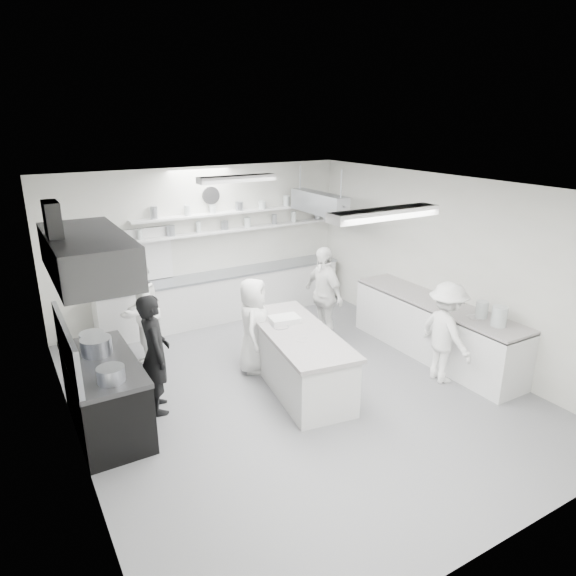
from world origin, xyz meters
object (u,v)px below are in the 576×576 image
cook_stove (155,354)px  cook_back (139,311)px  back_counter (225,296)px  stove (106,397)px  right_counter (434,330)px  prep_island (298,360)px

cook_stove → cook_back: size_ratio=0.97×
back_counter → cook_stove: bearing=-129.0°
stove → right_counter: right_counter is taller
stove → right_counter: bearing=-6.5°
right_counter → prep_island: (-2.53, 0.29, -0.05)m
right_counter → prep_island: 2.54m
stove → prep_island: 2.74m
stove → cook_back: size_ratio=1.03×
prep_island → cook_stove: bearing=177.3°
right_counter → prep_island: bearing=173.5°
right_counter → cook_back: (-4.32, 2.35, 0.40)m
back_counter → right_counter: bearing=-55.3°
prep_island → cook_back: size_ratio=1.32×
back_counter → cook_back: (-1.97, -1.05, 0.41)m
right_counter → cook_stove: size_ratio=1.95×
right_counter → cook_stove: cook_stove is taller
stove → back_counter: 4.03m
prep_island → cook_back: (-1.79, 2.06, 0.45)m
right_counter → prep_island: size_ratio=1.43×
stove → cook_stove: size_ratio=1.06×
stove → cook_back: (0.93, 1.75, 0.42)m
back_counter → right_counter: 4.13m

